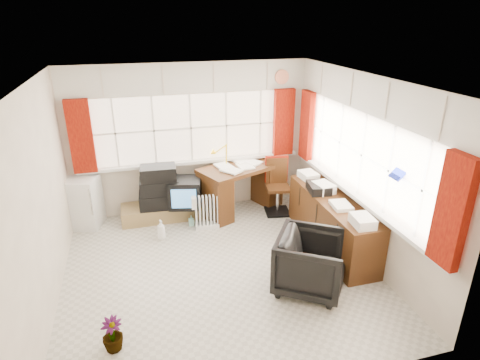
{
  "coord_description": "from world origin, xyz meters",
  "views": [
    {
      "loc": [
        -0.94,
        -4.42,
        3.18
      ],
      "look_at": [
        0.44,
        0.55,
        1.04
      ],
      "focal_mm": 30.0,
      "sensor_mm": 36.0,
      "label": 1
    }
  ],
  "objects_px": {
    "task_chair": "(277,183)",
    "office_chair": "(311,263)",
    "radiator": "(207,215)",
    "mini_fridge": "(84,202)",
    "tv_bench": "(165,211)",
    "desk": "(241,186)",
    "crt_tv": "(185,193)",
    "desk_lamp": "(226,151)",
    "credenza": "(331,221)"
  },
  "relations": [
    {
      "from": "task_chair",
      "to": "crt_tv",
      "type": "xyz_separation_m",
      "value": [
        -1.57,
        0.08,
        -0.03
      ]
    },
    {
      "from": "mini_fridge",
      "to": "desk",
      "type": "bearing_deg",
      "value": -2.77
    },
    {
      "from": "desk_lamp",
      "to": "tv_bench",
      "type": "xyz_separation_m",
      "value": [
        -1.08,
        -0.02,
        -0.96
      ]
    },
    {
      "from": "office_chair",
      "to": "crt_tv",
      "type": "bearing_deg",
      "value": 62.29
    },
    {
      "from": "desk",
      "to": "desk_lamp",
      "type": "bearing_deg",
      "value": 164.2
    },
    {
      "from": "desk_lamp",
      "to": "desk",
      "type": "bearing_deg",
      "value": -15.8
    },
    {
      "from": "radiator",
      "to": "tv_bench",
      "type": "xyz_separation_m",
      "value": [
        -0.62,
        0.54,
        -0.1
      ]
    },
    {
      "from": "crt_tv",
      "to": "mini_fridge",
      "type": "height_order",
      "value": "mini_fridge"
    },
    {
      "from": "tv_bench",
      "to": "mini_fridge",
      "type": "height_order",
      "value": "mini_fridge"
    },
    {
      "from": "tv_bench",
      "to": "credenza",
      "type": "bearing_deg",
      "value": -33.7
    },
    {
      "from": "task_chair",
      "to": "tv_bench",
      "type": "xyz_separation_m",
      "value": [
        -1.91,
        0.23,
        -0.39
      ]
    },
    {
      "from": "desk",
      "to": "tv_bench",
      "type": "xyz_separation_m",
      "value": [
        -1.32,
        0.04,
        -0.33
      ]
    },
    {
      "from": "desk",
      "to": "radiator",
      "type": "bearing_deg",
      "value": -144.88
    },
    {
      "from": "task_chair",
      "to": "crt_tv",
      "type": "bearing_deg",
      "value": 176.94
    },
    {
      "from": "radiator",
      "to": "mini_fridge",
      "type": "height_order",
      "value": "mini_fridge"
    },
    {
      "from": "radiator",
      "to": "tv_bench",
      "type": "height_order",
      "value": "radiator"
    },
    {
      "from": "task_chair",
      "to": "office_chair",
      "type": "distance_m",
      "value": 2.19
    },
    {
      "from": "desk_lamp",
      "to": "tv_bench",
      "type": "height_order",
      "value": "desk_lamp"
    },
    {
      "from": "desk_lamp",
      "to": "credenza",
      "type": "xyz_separation_m",
      "value": [
        1.19,
        -1.54,
        -0.7
      ]
    },
    {
      "from": "task_chair",
      "to": "office_chair",
      "type": "relative_size",
      "value": 1.19
    },
    {
      "from": "desk_lamp",
      "to": "office_chair",
      "type": "xyz_separation_m",
      "value": [
        0.47,
        -2.4,
        -0.72
      ]
    },
    {
      "from": "credenza",
      "to": "tv_bench",
      "type": "distance_m",
      "value": 2.75
    },
    {
      "from": "task_chair",
      "to": "office_chair",
      "type": "height_order",
      "value": "task_chair"
    },
    {
      "from": "tv_bench",
      "to": "desk_lamp",
      "type": "bearing_deg",
      "value": 1.18
    },
    {
      "from": "desk_lamp",
      "to": "radiator",
      "type": "distance_m",
      "value": 1.12
    },
    {
      "from": "mini_fridge",
      "to": "task_chair",
      "type": "bearing_deg",
      "value": -5.59
    },
    {
      "from": "desk_lamp",
      "to": "mini_fridge",
      "type": "xyz_separation_m",
      "value": [
        -2.33,
        0.06,
        -0.68
      ]
    },
    {
      "from": "desk_lamp",
      "to": "credenza",
      "type": "relative_size",
      "value": 0.19
    },
    {
      "from": "desk",
      "to": "office_chair",
      "type": "relative_size",
      "value": 1.94
    },
    {
      "from": "desk_lamp",
      "to": "tv_bench",
      "type": "relative_size",
      "value": 0.28
    },
    {
      "from": "task_chair",
      "to": "mini_fridge",
      "type": "bearing_deg",
      "value": 174.41
    },
    {
      "from": "tv_bench",
      "to": "mini_fridge",
      "type": "distance_m",
      "value": 1.28
    },
    {
      "from": "desk",
      "to": "task_chair",
      "type": "height_order",
      "value": "task_chair"
    },
    {
      "from": "office_chair",
      "to": "radiator",
      "type": "relative_size",
      "value": 1.46
    },
    {
      "from": "desk",
      "to": "radiator",
      "type": "height_order",
      "value": "desk"
    },
    {
      "from": "tv_bench",
      "to": "mini_fridge",
      "type": "xyz_separation_m",
      "value": [
        -1.25,
        0.08,
        0.29
      ]
    },
    {
      "from": "office_chair",
      "to": "desk_lamp",
      "type": "bearing_deg",
      "value": 44.93
    },
    {
      "from": "crt_tv",
      "to": "credenza",
      "type": "bearing_deg",
      "value": -35.4
    },
    {
      "from": "task_chair",
      "to": "mini_fridge",
      "type": "distance_m",
      "value": 3.18
    },
    {
      "from": "tv_bench",
      "to": "radiator",
      "type": "bearing_deg",
      "value": -40.78
    },
    {
      "from": "office_chair",
      "to": "task_chair",
      "type": "bearing_deg",
      "value": 24.48
    },
    {
      "from": "office_chair",
      "to": "mini_fridge",
      "type": "height_order",
      "value": "mini_fridge"
    },
    {
      "from": "task_chair",
      "to": "tv_bench",
      "type": "relative_size",
      "value": 0.69
    },
    {
      "from": "radiator",
      "to": "office_chair",
      "type": "bearing_deg",
      "value": -63.21
    },
    {
      "from": "task_chair",
      "to": "credenza",
      "type": "bearing_deg",
      "value": -74.07
    },
    {
      "from": "crt_tv",
      "to": "radiator",
      "type": "bearing_deg",
      "value": -54.68
    },
    {
      "from": "desk_lamp",
      "to": "office_chair",
      "type": "bearing_deg",
      "value": -78.97
    },
    {
      "from": "radiator",
      "to": "mini_fridge",
      "type": "xyz_separation_m",
      "value": [
        -1.87,
        0.62,
        0.18
      ]
    },
    {
      "from": "credenza",
      "to": "tv_bench",
      "type": "bearing_deg",
      "value": 146.3
    },
    {
      "from": "desk_lamp",
      "to": "tv_bench",
      "type": "bearing_deg",
      "value": -178.82
    }
  ]
}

